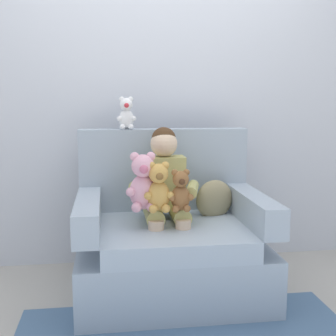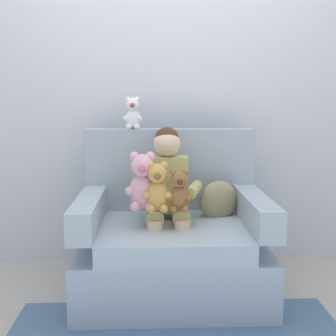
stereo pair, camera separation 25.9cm
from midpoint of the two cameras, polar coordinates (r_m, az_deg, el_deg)
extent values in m
plane|color=#ADA89E|center=(2.88, -2.25, -15.97)|extent=(8.00, 8.00, 0.00)
cube|color=silver|center=(3.29, -3.59, 10.42)|extent=(6.00, 0.10, 2.60)
cube|color=#9EADBC|center=(2.81, -2.27, -12.83)|extent=(1.14, 0.89, 0.34)
cube|color=#A6B6C6|center=(2.67, -2.15, -8.80)|extent=(0.86, 0.75, 0.12)
cube|color=#9EADBC|center=(3.03, -3.05, -0.15)|extent=(1.14, 0.14, 0.55)
cube|color=#9EADBC|center=(2.63, -13.13, -5.95)|extent=(0.14, 0.75, 0.18)
cube|color=#9EADBC|center=(2.72, 8.39, -5.29)|extent=(0.14, 0.75, 0.18)
cube|color=tan|center=(2.80, -3.18, -1.97)|extent=(0.26, 0.16, 0.34)
sphere|color=beige|center=(2.76, -3.23, 3.15)|extent=(0.17, 0.17, 0.17)
sphere|color=#472D19|center=(2.77, -3.25, 3.69)|extent=(0.16, 0.16, 0.16)
cylinder|color=tan|center=(2.70, -4.62, -6.07)|extent=(0.11, 0.26, 0.11)
cylinder|color=beige|center=(2.62, -4.41, -9.97)|extent=(0.09, 0.09, 0.30)
cylinder|color=tan|center=(2.72, -1.23, -5.97)|extent=(0.11, 0.26, 0.11)
cylinder|color=beige|center=(2.64, -0.88, -9.84)|extent=(0.09, 0.09, 0.30)
cylinder|color=tan|center=(2.67, -6.39, -2.95)|extent=(0.13, 0.27, 0.07)
cylinder|color=tan|center=(2.70, 0.42, -2.78)|extent=(0.13, 0.27, 0.07)
ellipsoid|color=brown|center=(2.56, -1.29, -3.91)|extent=(0.11, 0.10, 0.15)
sphere|color=brown|center=(2.53, -1.27, -1.48)|extent=(0.10, 0.10, 0.10)
sphere|color=#4C2D19|center=(2.49, -1.15, -1.82)|extent=(0.04, 0.04, 0.04)
sphere|color=brown|center=(2.52, -2.04, -0.62)|extent=(0.04, 0.04, 0.04)
sphere|color=brown|center=(2.52, -2.43, -3.93)|extent=(0.04, 0.04, 0.04)
sphere|color=brown|center=(2.53, -1.87, -5.36)|extent=(0.04, 0.04, 0.04)
sphere|color=brown|center=(2.53, -0.53, -0.59)|extent=(0.04, 0.04, 0.04)
sphere|color=brown|center=(2.54, 0.00, -3.86)|extent=(0.04, 0.04, 0.04)
sphere|color=brown|center=(2.53, -0.47, -5.32)|extent=(0.04, 0.04, 0.04)
ellipsoid|color=#EAA8BC|center=(2.59, -6.13, -3.14)|extent=(0.16, 0.13, 0.21)
sphere|color=#EAA8BC|center=(2.55, -6.18, 0.25)|extent=(0.13, 0.13, 0.13)
sphere|color=#CC6684|center=(2.49, -6.13, -0.18)|extent=(0.05, 0.05, 0.05)
sphere|color=#EAA8BC|center=(2.55, -7.26, 1.44)|extent=(0.05, 0.05, 0.05)
sphere|color=#EAA8BC|center=(2.55, -7.79, -3.14)|extent=(0.05, 0.05, 0.05)
sphere|color=#EAA8BC|center=(2.55, -7.04, -5.13)|extent=(0.06, 0.06, 0.06)
sphere|color=#EAA8BC|center=(2.55, -5.15, 1.48)|extent=(0.05, 0.05, 0.05)
sphere|color=#EAA8BC|center=(2.55, -4.41, -3.06)|extent=(0.05, 0.05, 0.05)
sphere|color=#EAA8BC|center=(2.55, -5.07, -5.08)|extent=(0.06, 0.06, 0.06)
ellipsoid|color=gold|center=(2.56, -4.16, -3.64)|extent=(0.13, 0.11, 0.18)
sphere|color=gold|center=(2.52, -4.18, -0.74)|extent=(0.11, 0.11, 0.11)
sphere|color=brown|center=(2.47, -4.10, -1.13)|extent=(0.04, 0.04, 0.04)
sphere|color=gold|center=(2.52, -5.10, 0.29)|extent=(0.05, 0.05, 0.05)
sphere|color=gold|center=(2.52, -5.56, -3.65)|extent=(0.05, 0.05, 0.05)
sphere|color=gold|center=(2.52, -4.91, -5.36)|extent=(0.05, 0.05, 0.05)
sphere|color=gold|center=(2.52, -3.30, 0.32)|extent=(0.05, 0.05, 0.05)
sphere|color=gold|center=(2.53, -2.67, -3.57)|extent=(0.05, 0.05, 0.05)
sphere|color=gold|center=(2.52, -3.23, -5.31)|extent=(0.05, 0.05, 0.05)
ellipsoid|color=white|center=(2.98, -7.91, 6.25)|extent=(0.10, 0.08, 0.13)
sphere|color=white|center=(2.97, -7.95, 8.16)|extent=(0.08, 0.08, 0.08)
sphere|color=#DB333D|center=(2.93, -7.94, 8.03)|extent=(0.03, 0.03, 0.03)
sphere|color=white|center=(2.98, -8.54, 8.80)|extent=(0.03, 0.03, 0.03)
sphere|color=white|center=(2.96, -8.84, 6.33)|extent=(0.03, 0.03, 0.03)
sphere|color=white|center=(2.95, -8.42, 5.26)|extent=(0.04, 0.04, 0.04)
sphere|color=white|center=(2.98, -7.38, 8.83)|extent=(0.03, 0.03, 0.03)
sphere|color=white|center=(2.96, -6.98, 6.37)|extent=(0.03, 0.03, 0.03)
sphere|color=white|center=(2.95, -7.34, 5.28)|extent=(0.04, 0.04, 0.04)
ellipsoid|color=#998C66|center=(2.90, 3.47, -4.12)|extent=(0.28, 0.18, 0.26)
camera|label=1|loc=(0.13, -92.86, -0.44)|focal=47.14mm
camera|label=2|loc=(0.13, 87.14, 0.44)|focal=47.14mm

